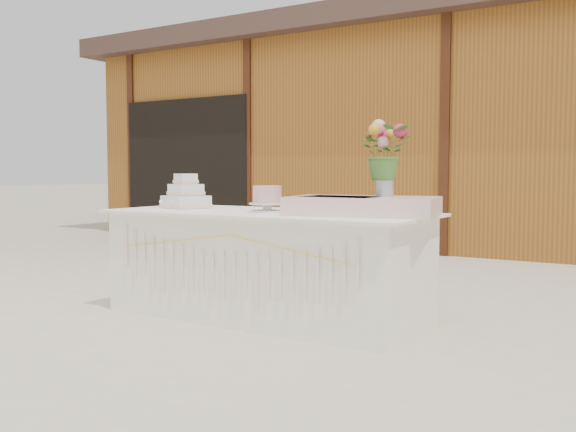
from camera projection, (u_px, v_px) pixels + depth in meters
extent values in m
plane|color=beige|center=(266.00, 317.00, 4.68)|extent=(80.00, 80.00, 0.00)
cube|color=brown|center=(487.00, 142.00, 9.66)|extent=(12.00, 4.00, 3.00)
cube|color=#3C2922|center=(490.00, 31.00, 9.54)|extent=(12.60, 4.60, 0.30)
cube|color=black|center=(186.00, 169.00, 10.18)|extent=(2.40, 0.08, 2.20)
cube|color=white|center=(266.00, 266.00, 4.65)|extent=(2.28, 0.88, 0.75)
cube|color=white|center=(266.00, 213.00, 4.62)|extent=(2.40, 1.00, 0.02)
cube|color=white|center=(186.00, 202.00, 5.02)|extent=(0.37, 0.37, 0.10)
cube|color=#FFCAA1|center=(186.00, 206.00, 5.02)|extent=(0.38, 0.38, 0.02)
cube|color=white|center=(186.00, 190.00, 5.01)|extent=(0.26, 0.26, 0.09)
cube|color=#FFCAA1|center=(186.00, 193.00, 5.01)|extent=(0.28, 0.28, 0.02)
cube|color=white|center=(186.00, 179.00, 5.01)|extent=(0.17, 0.17, 0.08)
cube|color=#FFCAA1|center=(186.00, 182.00, 5.01)|extent=(0.19, 0.19, 0.02)
cylinder|color=silver|center=(267.00, 211.00, 4.56)|extent=(0.22, 0.22, 0.01)
cylinder|color=silver|center=(267.00, 207.00, 4.55)|extent=(0.06, 0.06, 0.04)
cylinder|color=silver|center=(267.00, 204.00, 4.55)|extent=(0.26, 0.26, 0.01)
cylinder|color=#F2AEBA|center=(267.00, 194.00, 4.55)|extent=(0.20, 0.20, 0.12)
cube|color=beige|center=(363.00, 206.00, 4.25)|extent=(1.05, 0.73, 0.12)
cylinder|color=silver|center=(385.00, 185.00, 4.21)|extent=(0.12, 0.12, 0.16)
imported|color=#416F2C|center=(385.00, 145.00, 4.20)|extent=(0.42, 0.40, 0.36)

